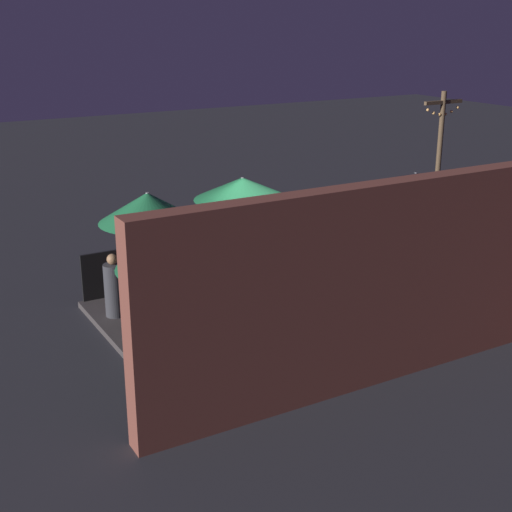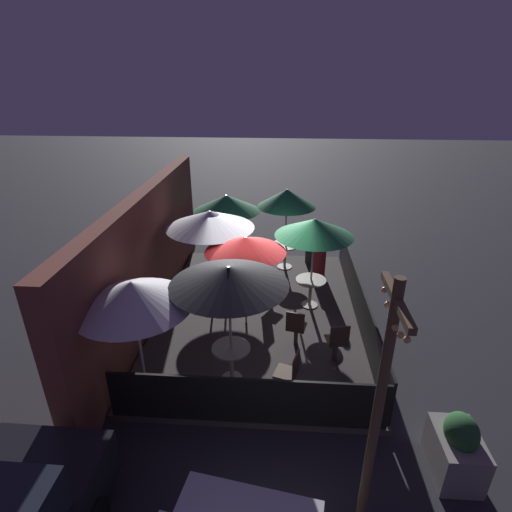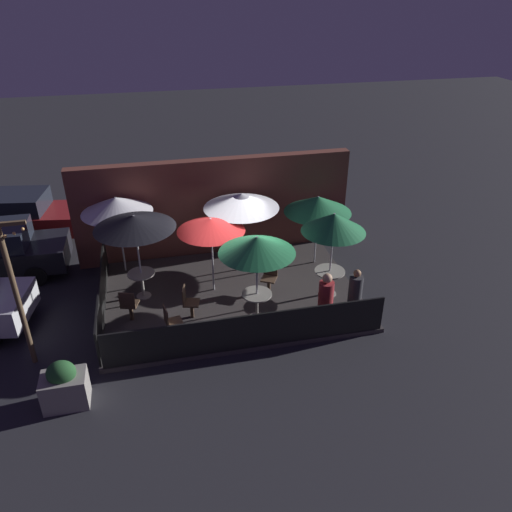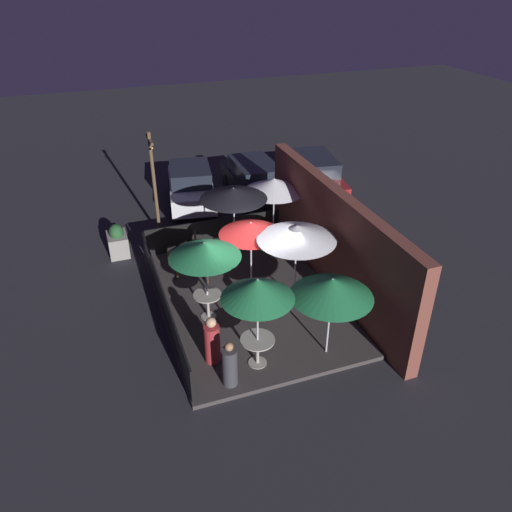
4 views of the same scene
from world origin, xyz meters
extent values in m
plane|color=#26262B|center=(0.00, 0.00, 0.00)|extent=(60.00, 60.00, 0.00)
cube|color=#383333|center=(0.00, 0.00, 0.06)|extent=(7.00, 4.95, 0.12)
cube|color=brown|center=(0.00, 2.70, 1.58)|extent=(8.60, 0.36, 3.17)
cube|color=black|center=(0.00, -2.43, 0.59)|extent=(6.80, 0.05, 0.95)
cube|color=black|center=(-3.46, 0.00, 0.59)|extent=(0.05, 4.75, 0.95)
cylinder|color=#B2B2B7|center=(-2.41, 0.39, 1.36)|extent=(0.05, 0.05, 2.47)
cone|color=black|center=(-2.41, 0.39, 2.41)|extent=(2.13, 2.13, 0.36)
cylinder|color=#B2B2B7|center=(0.45, -1.29, 1.31)|extent=(0.05, 0.05, 2.37)
cone|color=#1E6B3D|center=(0.45, -1.29, 2.28)|extent=(1.90, 1.90, 0.43)
cylinder|color=#B2B2B7|center=(2.66, -0.63, 1.36)|extent=(0.05, 0.05, 2.47)
cone|color=#1E6B3D|center=(2.66, -0.63, 2.34)|extent=(1.71, 1.71, 0.52)
cylinder|color=#B2B2B7|center=(-0.45, 0.28, 1.24)|extent=(0.05, 0.05, 2.23)
cone|color=red|center=(-0.45, 0.28, 2.17)|extent=(1.84, 1.84, 0.36)
cylinder|color=#B2B2B7|center=(-2.91, 1.95, 1.31)|extent=(0.05, 0.05, 2.38)
cone|color=silver|center=(-2.91, 1.95, 2.28)|extent=(2.03, 2.03, 0.45)
cylinder|color=#B2B2B7|center=(0.57, 1.24, 1.36)|extent=(0.05, 0.05, 2.47)
cone|color=silver|center=(0.57, 1.24, 2.38)|extent=(2.17, 2.17, 0.43)
cylinder|color=#B2B2B7|center=(2.85, 1.15, 1.23)|extent=(0.05, 0.05, 2.21)
cone|color=#1E6B3D|center=(2.85, 1.15, 2.08)|extent=(2.01, 2.01, 0.49)
cylinder|color=#9E998E|center=(-2.41, 0.39, 0.13)|extent=(0.41, 0.41, 0.02)
cylinder|color=#9E998E|center=(-2.41, 0.39, 0.48)|extent=(0.08, 0.08, 0.72)
cylinder|color=#9E998E|center=(-2.41, 0.39, 0.86)|extent=(0.74, 0.74, 0.04)
cylinder|color=#9E998E|center=(0.45, -1.29, 0.13)|extent=(0.43, 0.43, 0.02)
cylinder|color=#9E998E|center=(0.45, -1.29, 0.48)|extent=(0.08, 0.08, 0.72)
cylinder|color=#9E998E|center=(0.45, -1.29, 0.86)|extent=(0.77, 0.77, 0.04)
cylinder|color=#9E998E|center=(2.66, -0.63, 0.13)|extent=(0.46, 0.46, 0.02)
cylinder|color=#9E998E|center=(2.66, -0.63, 0.48)|extent=(0.08, 0.08, 0.72)
cylinder|color=#9E998E|center=(2.66, -0.63, 0.86)|extent=(0.84, 0.84, 0.04)
cube|color=#4C3828|center=(-1.70, -1.69, 0.36)|extent=(0.09, 0.09, 0.48)
cube|color=#4C3828|center=(-1.70, -1.69, 0.62)|extent=(0.47, 0.47, 0.04)
cube|color=#4C3828|center=(-1.88, -1.73, 0.86)|extent=(0.10, 0.40, 0.44)
cube|color=#4C3828|center=(-2.73, -0.66, 0.35)|extent=(0.10, 0.10, 0.47)
cube|color=#4C3828|center=(-2.73, -0.66, 0.61)|extent=(0.50, 0.50, 0.04)
cube|color=#4C3828|center=(-2.79, -0.83, 0.85)|extent=(0.39, 0.15, 0.44)
cube|color=#4C3828|center=(1.04, -0.20, 0.34)|extent=(0.11, 0.11, 0.43)
cube|color=#4C3828|center=(1.04, -0.20, 0.57)|extent=(0.54, 0.54, 0.04)
cube|color=#4C3828|center=(1.13, -0.05, 0.81)|extent=(0.37, 0.22, 0.44)
cube|color=#4C3828|center=(-1.19, -0.89, 0.33)|extent=(0.10, 0.10, 0.43)
cube|color=#4C3828|center=(-1.19, -0.89, 0.57)|extent=(0.48, 0.48, 0.04)
cube|color=#4C3828|center=(-1.37, -0.85, 0.81)|extent=(0.12, 0.40, 0.44)
cylinder|color=#333338|center=(3.08, -1.47, 0.62)|extent=(0.51, 0.51, 1.01)
sphere|color=#9E704C|center=(3.08, -1.47, 1.23)|extent=(0.20, 0.20, 0.20)
cylinder|color=maroon|center=(2.19, -1.64, 0.65)|extent=(0.52, 0.52, 1.05)
sphere|color=tan|center=(2.19, -1.64, 1.30)|extent=(0.25, 0.25, 0.25)
cube|color=gray|center=(-4.10, -3.23, 0.37)|extent=(0.92, 0.64, 0.74)
ellipsoid|color=#235128|center=(-4.10, -3.23, 0.84)|extent=(0.60, 0.48, 0.54)
cylinder|color=brown|center=(-5.00, -1.67, 1.91)|extent=(0.12, 0.12, 3.82)
sphere|color=#F4B260|center=(-4.91, -1.67, 3.30)|extent=(0.07, 0.07, 0.07)
sphere|color=#F4B260|center=(-4.73, -1.67, 3.35)|extent=(0.07, 0.07, 0.07)
sphere|color=#F4B260|center=(-4.54, -1.67, 3.43)|extent=(0.07, 0.07, 0.07)
cylinder|color=black|center=(-5.87, 0.65, 0.32)|extent=(0.66, 0.28, 0.64)
cylinder|color=black|center=(-5.42, 3.45, 0.32)|extent=(0.64, 0.19, 0.64)
cylinder|color=black|center=(-5.43, 1.83, 0.32)|extent=(0.64, 0.19, 0.64)
cube|color=maroon|center=(-6.67, 5.26, 0.67)|extent=(4.78, 2.38, 0.70)
cube|color=#1E232D|center=(-6.67, 5.26, 1.32)|extent=(2.73, 1.93, 0.60)
cylinder|color=black|center=(-5.14, 5.84, 0.32)|extent=(0.66, 0.28, 0.64)
cylinder|color=black|center=(-5.39, 4.24, 0.32)|extent=(0.66, 0.28, 0.64)
camera|label=1|loc=(6.92, 10.48, 5.42)|focal=50.00mm
camera|label=2|loc=(-8.52, -0.50, 5.64)|focal=28.00mm
camera|label=3|loc=(-1.90, -11.64, 7.92)|focal=35.00mm
camera|label=4|loc=(11.32, -3.77, 8.70)|focal=35.00mm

